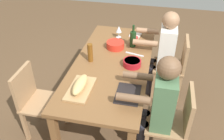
% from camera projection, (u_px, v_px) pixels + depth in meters
% --- Properties ---
extents(ground_plane, '(8.00, 8.00, 0.00)m').
position_uv_depth(ground_plane, '(112.00, 109.00, 3.17)').
color(ground_plane, brown).
extents(dining_table, '(1.88, 0.86, 0.74)m').
position_uv_depth(dining_table, '(112.00, 68.00, 2.80)').
color(dining_table, brown).
rests_on(dining_table, ground_plane).
extents(chair_far_left, '(0.40, 0.40, 0.85)m').
position_uv_depth(chair_far_left, '(175.00, 64.00, 3.18)').
color(chair_far_left, '#A87F56').
rests_on(chair_far_left, ground_plane).
extents(diner_far_left, '(0.41, 0.53, 1.20)m').
position_uv_depth(diner_far_left, '(163.00, 49.00, 3.09)').
color(diner_far_left, '#2D2D38').
rests_on(diner_far_left, ground_plane).
extents(chair_near_right, '(0.40, 0.40, 0.85)m').
position_uv_depth(chair_near_right, '(35.00, 99.00, 2.61)').
color(chair_near_right, '#A87F56').
rests_on(chair_near_right, ground_plane).
extents(chair_far_right, '(0.40, 0.40, 0.85)m').
position_uv_depth(chair_far_right, '(175.00, 121.00, 2.35)').
color(chair_far_right, '#A87F56').
rests_on(chair_far_right, ground_plane).
extents(diner_far_right, '(0.41, 0.53, 1.20)m').
position_uv_depth(diner_far_right, '(159.00, 102.00, 2.26)').
color(diner_far_right, '#2D2D38').
rests_on(diner_far_right, ground_plane).
extents(serving_bowl_greens, '(0.22, 0.22, 0.08)m').
position_uv_depth(serving_bowl_greens, '(115.00, 45.00, 2.99)').
color(serving_bowl_greens, red).
rests_on(serving_bowl_greens, dining_table).
extents(serving_bowl_salad, '(0.20, 0.20, 0.07)m').
position_uv_depth(serving_bowl_salad, '(132.00, 63.00, 2.67)').
color(serving_bowl_salad, '#B21923').
rests_on(serving_bowl_salad, dining_table).
extents(cutting_board, '(0.40, 0.23, 0.02)m').
position_uv_depth(cutting_board, '(80.00, 89.00, 2.34)').
color(cutting_board, tan).
rests_on(cutting_board, dining_table).
extents(bread_loaf, '(0.32, 0.12, 0.09)m').
position_uv_depth(bread_loaf, '(80.00, 84.00, 2.31)').
color(bread_loaf, tan).
rests_on(bread_loaf, cutting_board).
extents(wine_bottle, '(0.08, 0.08, 0.29)m').
position_uv_depth(wine_bottle, '(133.00, 39.00, 2.99)').
color(wine_bottle, '#193819').
rests_on(wine_bottle, dining_table).
extents(beer_bottle, '(0.06, 0.06, 0.22)m').
position_uv_depth(beer_bottle, '(90.00, 53.00, 2.71)').
color(beer_bottle, brown).
rests_on(beer_bottle, dining_table).
extents(wine_glass, '(0.08, 0.08, 0.17)m').
position_uv_depth(wine_glass, '(119.00, 30.00, 3.19)').
color(wine_glass, silver).
rests_on(wine_glass, dining_table).
extents(cup_far_left, '(0.08, 0.08, 0.08)m').
position_uv_depth(cup_far_left, '(135.00, 40.00, 3.11)').
color(cup_far_left, red).
rests_on(cup_far_left, dining_table).
extents(placemat_far_right, '(0.32, 0.23, 0.01)m').
position_uv_depth(placemat_far_right, '(128.00, 94.00, 2.29)').
color(placemat_far_right, black).
rests_on(placemat_far_right, dining_table).
extents(carving_knife, '(0.08, 0.23, 0.01)m').
position_uv_depth(carving_knife, '(135.00, 54.00, 2.88)').
color(carving_knife, silver).
rests_on(carving_knife, dining_table).
extents(napkin_stack, '(0.16, 0.16, 0.02)m').
position_uv_depth(napkin_stack, '(135.00, 35.00, 3.29)').
color(napkin_stack, white).
rests_on(napkin_stack, dining_table).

